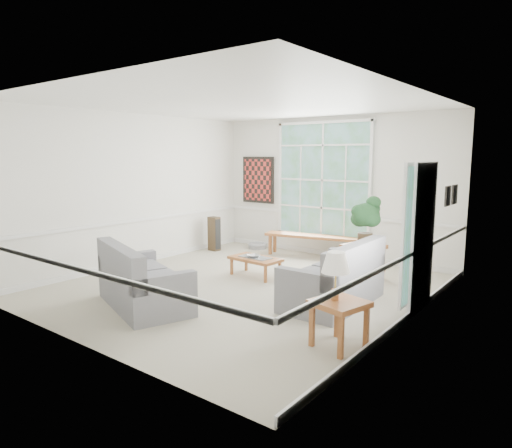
{
  "coord_description": "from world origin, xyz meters",
  "views": [
    {
      "loc": [
        4.68,
        -5.77,
        2.19
      ],
      "look_at": [
        0.1,
        0.2,
        1.05
      ],
      "focal_mm": 32.0,
      "sensor_mm": 36.0,
      "label": 1
    }
  ],
  "objects_px": {
    "loveseat_right": "(333,273)",
    "end_table": "(363,262)",
    "coffee_table": "(255,267)",
    "loveseat_front": "(144,275)",
    "side_table": "(339,324)"
  },
  "relations": [
    {
      "from": "loveseat_right",
      "to": "end_table",
      "type": "xyz_separation_m",
      "value": [
        -0.24,
        1.6,
        -0.17
      ]
    },
    {
      "from": "loveseat_front",
      "to": "coffee_table",
      "type": "xyz_separation_m",
      "value": [
        0.28,
        2.29,
        -0.29
      ]
    },
    {
      "from": "loveseat_right",
      "to": "loveseat_front",
      "type": "height_order",
      "value": "loveseat_right"
    },
    {
      "from": "coffee_table",
      "to": "end_table",
      "type": "xyz_separation_m",
      "value": [
        1.61,
        1.07,
        0.13
      ]
    },
    {
      "from": "loveseat_front",
      "to": "side_table",
      "type": "xyz_separation_m",
      "value": [
        2.93,
        0.42,
        -0.19
      ]
    },
    {
      "from": "side_table",
      "to": "loveseat_front",
      "type": "bearing_deg",
      "value": -171.92
    },
    {
      "from": "loveseat_right",
      "to": "loveseat_front",
      "type": "xyz_separation_m",
      "value": [
        -2.13,
        -1.76,
        -0.01
      ]
    },
    {
      "from": "loveseat_right",
      "to": "coffee_table",
      "type": "height_order",
      "value": "loveseat_right"
    },
    {
      "from": "side_table",
      "to": "loveseat_right",
      "type": "bearing_deg",
      "value": 120.68
    },
    {
      "from": "loveseat_right",
      "to": "coffee_table",
      "type": "xyz_separation_m",
      "value": [
        -1.85,
        0.52,
        -0.3
      ]
    },
    {
      "from": "end_table",
      "to": "coffee_table",
      "type": "bearing_deg",
      "value": -146.38
    },
    {
      "from": "coffee_table",
      "to": "end_table",
      "type": "relative_size",
      "value": 1.54
    },
    {
      "from": "loveseat_right",
      "to": "side_table",
      "type": "relative_size",
      "value": 3.16
    },
    {
      "from": "loveseat_front",
      "to": "coffee_table",
      "type": "height_order",
      "value": "loveseat_front"
    },
    {
      "from": "side_table",
      "to": "coffee_table",
      "type": "bearing_deg",
      "value": 144.75
    }
  ]
}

